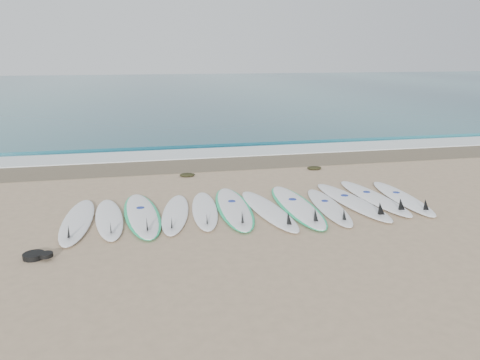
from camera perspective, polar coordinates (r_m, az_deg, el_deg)
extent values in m
plane|color=tan|center=(9.29, 1.41, -3.74)|extent=(120.00, 120.00, 0.00)
cube|color=#1C5867|center=(41.19, -9.58, 10.90)|extent=(120.00, 55.00, 0.03)
cube|color=brown|center=(13.15, -2.84, 1.99)|extent=(120.00, 1.80, 0.01)
cube|color=silver|center=(14.50, -3.76, 3.29)|extent=(120.00, 1.40, 0.04)
cube|color=#1C5867|center=(15.95, -4.59, 4.49)|extent=(120.00, 1.00, 0.10)
ellipsoid|color=white|center=(9.12, -19.19, -4.68)|extent=(0.61, 2.55, 0.08)
cone|color=black|center=(8.22, -20.18, -5.88)|extent=(0.22, 0.28, 0.27)
ellipsoid|color=white|center=(9.09, -15.68, -4.49)|extent=(0.70, 2.40, 0.08)
cone|color=black|center=(8.22, -15.50, -5.56)|extent=(0.22, 0.27, 0.25)
ellipsoid|color=white|center=(9.14, -11.88, -4.08)|extent=(0.77, 2.72, 0.09)
ellipsoid|color=#17C574|center=(9.14, -11.88, -4.12)|extent=(0.87, 2.75, 0.06)
cone|color=black|center=(8.17, -11.28, -5.25)|extent=(0.25, 0.30, 0.29)
cylinder|color=navy|center=(9.37, -12.05, -3.32)|extent=(0.17, 0.17, 0.01)
ellipsoid|color=white|center=(9.09, -7.88, -4.03)|extent=(0.84, 2.40, 0.08)
cone|color=black|center=(8.24, -8.32, -5.11)|extent=(0.23, 0.28, 0.25)
ellipsoid|color=white|center=(9.23, -4.34, -3.62)|extent=(0.71, 2.40, 0.08)
cone|color=black|center=(8.37, -4.05, -4.63)|extent=(0.22, 0.27, 0.25)
ellipsoid|color=white|center=(9.33, -0.77, -3.35)|extent=(0.70, 2.76, 0.09)
ellipsoid|color=#17C574|center=(9.33, -0.77, -3.38)|extent=(0.80, 2.78, 0.06)
cone|color=black|center=(8.34, 0.27, -4.47)|extent=(0.25, 0.30, 0.29)
cylinder|color=navy|center=(9.56, -1.01, -2.59)|extent=(0.17, 0.17, 0.01)
ellipsoid|color=white|center=(9.20, 3.41, -3.64)|extent=(0.84, 2.67, 0.08)
cone|color=black|center=(8.33, 5.94, -4.66)|extent=(0.25, 0.30, 0.28)
ellipsoid|color=white|center=(9.50, 6.92, -3.10)|extent=(0.61, 2.83, 0.09)
ellipsoid|color=#17C574|center=(9.50, 6.92, -3.14)|extent=(0.71, 2.85, 0.07)
cone|color=black|center=(8.53, 9.17, -4.18)|extent=(0.24, 0.30, 0.30)
cylinder|color=navy|center=(9.73, 6.42, -2.35)|extent=(0.16, 0.16, 0.01)
ellipsoid|color=white|center=(9.57, 10.71, -3.17)|extent=(0.70, 2.46, 0.08)
cone|color=black|center=(8.73, 12.57, -4.10)|extent=(0.23, 0.27, 0.26)
cylinder|color=navy|center=(9.77, 10.30, -2.52)|extent=(0.15, 0.15, 0.01)
ellipsoid|color=white|center=(9.98, 13.38, -2.51)|extent=(0.87, 2.79, 0.09)
cone|color=black|center=(9.14, 16.74, -3.34)|extent=(0.26, 0.32, 0.29)
cylinder|color=navy|center=(10.18, 12.62, -1.84)|extent=(0.17, 0.17, 0.01)
ellipsoid|color=white|center=(10.36, 15.90, -2.03)|extent=(0.72, 2.70, 0.09)
cone|color=black|center=(9.54, 19.02, -2.79)|extent=(0.24, 0.30, 0.28)
cylinder|color=navy|center=(10.56, 15.19, -1.41)|extent=(0.16, 0.16, 0.01)
ellipsoid|color=white|center=(10.53, 19.09, -2.03)|extent=(0.67, 2.56, 0.08)
cone|color=black|center=(9.72, 21.69, -2.78)|extent=(0.23, 0.28, 0.27)
cylinder|color=navy|center=(10.72, 18.51, -1.44)|extent=(0.15, 0.15, 0.01)
ellipsoid|color=black|center=(11.89, -6.46, 0.63)|extent=(0.39, 0.30, 0.08)
ellipsoid|color=black|center=(12.68, 9.05, 1.47)|extent=(0.39, 0.31, 0.08)
cylinder|color=black|center=(7.86, -23.85, -8.44)|extent=(0.32, 0.32, 0.08)
cylinder|color=black|center=(7.71, -22.55, -8.42)|extent=(0.20, 0.20, 0.06)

